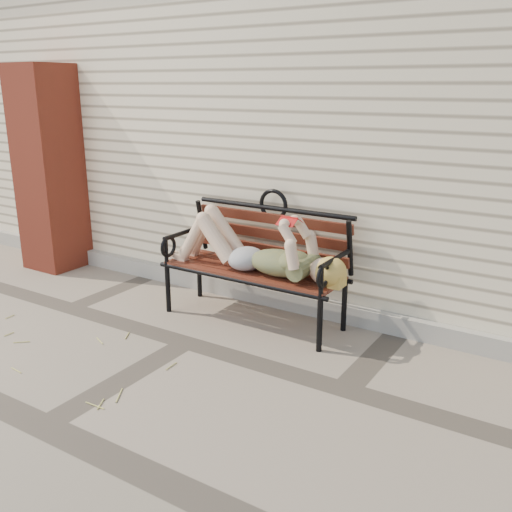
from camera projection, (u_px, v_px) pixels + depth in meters
The scene contains 6 objects.
ground at pixel (187, 343), 4.16m from camera, with size 80.00×80.00×0.00m, color gray.
house_wall at pixel (357, 114), 6.15m from camera, with size 8.00×4.00×3.00m, color beige.
foundation_strip at pixel (257, 293), 4.92m from camera, with size 8.00×0.10×0.15m, color #9C998D.
brick_pillar at pixel (49, 169), 5.65m from camera, with size 0.50×0.50×2.00m, color #9A3422.
garden_bench at pixel (259, 249), 4.46m from camera, with size 1.57×0.62×1.01m.
reading_woman at pixel (252, 249), 4.35m from camera, with size 1.48×0.34×0.47m.
Camera 1 is at (2.45, -2.94, 1.81)m, focal length 40.00 mm.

